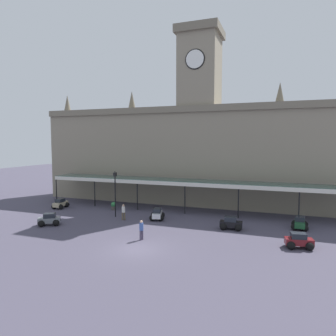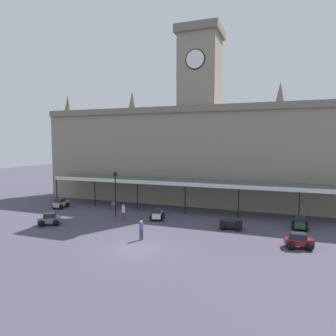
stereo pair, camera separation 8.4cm
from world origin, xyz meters
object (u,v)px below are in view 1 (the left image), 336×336
object	(u,v)px
car_white_sedan	(157,215)
planter_forecourt_centre	(113,206)
car_beige_sedan	(60,204)
car_maroon_sedan	(299,242)
victorian_lamppost	(115,189)
car_green_sedan	(300,224)
pedestrian_beside_cars	(141,229)
car_black_sedan	(231,224)
pedestrian_crossing_forecourt	(123,212)
car_grey_sedan	(49,220)

from	to	relation	value
car_white_sedan	planter_forecourt_centre	size ratio (longest dim) A/B	2.31
car_beige_sedan	car_maroon_sedan	xyz separation A→B (m)	(26.89, -5.43, 0.00)
victorian_lamppost	car_white_sedan	bearing A→B (deg)	5.89
car_green_sedan	car_white_sedan	bearing A→B (deg)	-174.52
pedestrian_beside_cars	car_white_sedan	bearing A→B (deg)	101.23
car_black_sedan	car_maroon_sedan	xyz separation A→B (m)	(5.70, -3.35, 0.00)
car_black_sedan	pedestrian_beside_cars	distance (m)	8.70
car_green_sedan	planter_forecourt_centre	bearing A→B (deg)	176.99
victorian_lamppost	pedestrian_crossing_forecourt	bearing A→B (deg)	-32.72
car_black_sedan	victorian_lamppost	xyz separation A→B (m)	(-12.58, 0.53, 2.59)
pedestrian_beside_cars	planter_forecourt_centre	world-z (taller)	pedestrian_beside_cars
car_beige_sedan	planter_forecourt_centre	bearing A→B (deg)	11.50
car_maroon_sedan	planter_forecourt_centre	distance (m)	21.33
car_white_sedan	car_maroon_sedan	world-z (taller)	same
car_white_sedan	victorian_lamppost	size ratio (longest dim) A/B	0.44
car_beige_sedan	car_black_sedan	xyz separation A→B (m)	(21.19, -2.08, 0.00)
car_white_sedan	planter_forecourt_centre	distance (m)	7.08
car_green_sedan	pedestrian_crossing_forecourt	distance (m)	17.35
car_white_sedan	car_green_sedan	distance (m)	13.97
car_beige_sedan	car_white_sedan	size ratio (longest dim) A/B	0.96
car_beige_sedan	pedestrian_crossing_forecourt	size ratio (longest dim) A/B	1.27
car_white_sedan	pedestrian_beside_cars	xyz separation A→B (m)	(1.34, -6.77, 0.41)
car_grey_sedan	car_green_sedan	world-z (taller)	same
car_beige_sedan	car_maroon_sedan	bearing A→B (deg)	-11.42
car_grey_sedan	car_maroon_sedan	distance (m)	22.68
car_grey_sedan	pedestrian_beside_cars	bearing A→B (deg)	-5.54
car_beige_sedan	car_grey_sedan	size ratio (longest dim) A/B	0.94
car_grey_sedan	car_black_sedan	bearing A→B (deg)	15.64
car_grey_sedan	car_green_sedan	bearing A→B (deg)	17.16
car_green_sedan	pedestrian_beside_cars	bearing A→B (deg)	-147.17
car_grey_sedan	pedestrian_beside_cars	xyz separation A→B (m)	(10.41, -1.01, 0.41)
car_maroon_sedan	victorian_lamppost	size ratio (longest dim) A/B	0.44
pedestrian_crossing_forecourt	planter_forecourt_centre	world-z (taller)	pedestrian_crossing_forecourt
car_beige_sedan	planter_forecourt_centre	world-z (taller)	car_beige_sedan
car_maroon_sedan	pedestrian_beside_cars	distance (m)	12.46
car_beige_sedan	car_green_sedan	world-z (taller)	same
car_black_sedan	car_grey_sedan	distance (m)	17.58
car_beige_sedan	pedestrian_beside_cars	world-z (taller)	pedestrian_beside_cars
car_white_sedan	victorian_lamppost	xyz separation A→B (m)	(-4.72, -0.49, 2.59)
car_grey_sedan	planter_forecourt_centre	bearing A→B (deg)	73.58
car_grey_sedan	pedestrian_crossing_forecourt	bearing A→B (deg)	36.29
car_grey_sedan	pedestrian_beside_cars	world-z (taller)	pedestrian_beside_cars
car_green_sedan	pedestrian_beside_cars	size ratio (longest dim) A/B	1.25
car_green_sedan	victorian_lamppost	distance (m)	18.89
planter_forecourt_centre	car_beige_sedan	bearing A→B (deg)	-168.50
car_white_sedan	car_grey_sedan	world-z (taller)	same
car_white_sedan	pedestrian_crossing_forecourt	bearing A→B (deg)	-155.58
car_black_sedan	car_white_sedan	distance (m)	7.93
car_white_sedan	pedestrian_crossing_forecourt	distance (m)	3.55
car_green_sedan	car_beige_sedan	bearing A→B (deg)	-179.42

